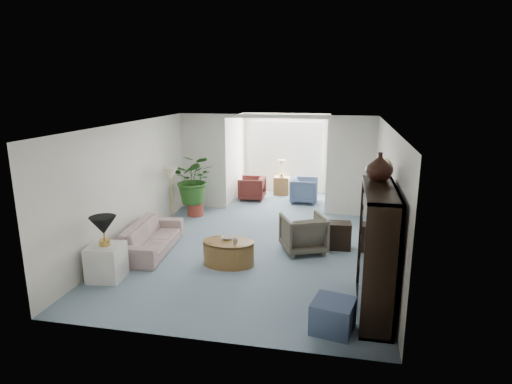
% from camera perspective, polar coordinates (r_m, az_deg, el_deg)
% --- Properties ---
extents(floor, '(6.00, 6.00, 0.00)m').
position_cam_1_polar(floor, '(8.52, -0.82, -8.16)').
color(floor, gray).
rests_on(floor, ground).
extents(sunroom_floor, '(2.60, 2.60, 0.00)m').
position_cam_1_polar(sunroom_floor, '(12.35, 3.25, -1.10)').
color(sunroom_floor, gray).
rests_on(sunroom_floor, ground).
extents(back_pier_left, '(1.20, 0.12, 2.50)m').
position_cam_1_polar(back_pier_left, '(11.46, -6.94, 4.03)').
color(back_pier_left, white).
rests_on(back_pier_left, ground).
extents(back_pier_right, '(1.20, 0.12, 2.50)m').
position_cam_1_polar(back_pier_right, '(10.89, 12.44, 3.28)').
color(back_pier_right, white).
rests_on(back_pier_right, ground).
extents(back_header, '(2.60, 0.12, 0.10)m').
position_cam_1_polar(back_header, '(10.86, 2.57, 9.96)').
color(back_header, white).
rests_on(back_header, back_pier_left).
extents(window_pane, '(2.20, 0.02, 1.50)m').
position_cam_1_polar(window_pane, '(13.12, 4.03, 6.02)').
color(window_pane, white).
extents(window_blinds, '(2.20, 0.02, 1.50)m').
position_cam_1_polar(window_blinds, '(13.09, 4.01, 6.00)').
color(window_blinds, white).
extents(framed_picture, '(0.04, 0.50, 0.40)m').
position_cam_1_polar(framed_picture, '(7.79, 16.95, 2.19)').
color(framed_picture, beige).
extents(sofa, '(0.92, 2.00, 0.57)m').
position_cam_1_polar(sofa, '(8.81, -13.63, -5.83)').
color(sofa, '#C0B1A2').
rests_on(sofa, ground).
extents(end_table, '(0.59, 0.59, 0.60)m').
position_cam_1_polar(end_table, '(7.79, -19.20, -8.76)').
color(end_table, white).
rests_on(end_table, ground).
extents(table_lamp, '(0.44, 0.44, 0.30)m').
position_cam_1_polar(table_lamp, '(7.57, -19.59, -4.20)').
color(table_lamp, black).
rests_on(table_lamp, end_table).
extents(floor_lamp, '(0.36, 0.36, 0.28)m').
position_cam_1_polar(floor_lamp, '(10.00, -11.29, 2.41)').
color(floor_lamp, beige).
rests_on(floor_lamp, ground).
extents(coffee_table, '(1.07, 1.07, 0.45)m').
position_cam_1_polar(coffee_table, '(7.97, -3.66, -8.04)').
color(coffee_table, olive).
rests_on(coffee_table, ground).
extents(coffee_bowl, '(0.23, 0.23, 0.05)m').
position_cam_1_polar(coffee_bowl, '(7.99, -3.85, -6.08)').
color(coffee_bowl, beige).
rests_on(coffee_bowl, coffee_table).
extents(coffee_cup, '(0.12, 0.12, 0.10)m').
position_cam_1_polar(coffee_cup, '(7.75, -2.81, -6.52)').
color(coffee_cup, '#BCB3A5').
rests_on(coffee_cup, coffee_table).
extents(wingback_chair, '(1.05, 1.07, 0.74)m').
position_cam_1_polar(wingback_chair, '(8.56, 6.27, -5.46)').
color(wingback_chair, '#575144').
rests_on(wingback_chair, ground).
extents(side_table_dark, '(0.47, 0.39, 0.54)m').
position_cam_1_polar(side_table_dark, '(8.85, 10.97, -5.68)').
color(side_table_dark, black).
rests_on(side_table_dark, ground).
extents(entertainment_cabinet, '(0.44, 1.66, 1.85)m').
position_cam_1_polar(entertainment_cabinet, '(6.38, 15.69, -7.58)').
color(entertainment_cabinet, black).
rests_on(entertainment_cabinet, ground).
extents(cabinet_urn, '(0.40, 0.40, 0.41)m').
position_cam_1_polar(cabinet_urn, '(6.56, 16.05, 3.26)').
color(cabinet_urn, black).
rests_on(cabinet_urn, entertainment_cabinet).
extents(ottoman, '(0.63, 0.63, 0.42)m').
position_cam_1_polar(ottoman, '(6.08, 10.15, -15.82)').
color(ottoman, '#4A5A80').
rests_on(ottoman, ground).
extents(plant_pot, '(0.40, 0.40, 0.32)m').
position_cam_1_polar(plant_pot, '(10.99, -8.03, -2.27)').
color(plant_pot, brown).
rests_on(plant_pot, ground).
extents(house_plant, '(1.12, 0.97, 1.25)m').
position_cam_1_polar(house_plant, '(10.80, -8.17, 1.73)').
color(house_plant, '#295A1F').
rests_on(house_plant, plant_pot).
extents(sunroom_chair_blue, '(0.78, 0.76, 0.69)m').
position_cam_1_polar(sunroom_chair_blue, '(12.12, 6.40, 0.22)').
color(sunroom_chair_blue, '#4A5A80').
rests_on(sunroom_chair_blue, ground).
extents(sunroom_chair_maroon, '(0.75, 0.73, 0.66)m').
position_cam_1_polar(sunroom_chair_maroon, '(12.34, -0.55, 0.49)').
color(sunroom_chair_maroon, '#58221E').
rests_on(sunroom_chair_maroon, ground).
extents(sunroom_table, '(0.46, 0.36, 0.54)m').
position_cam_1_polar(sunroom_table, '(12.94, 3.39, 0.84)').
color(sunroom_table, olive).
rests_on(sunroom_table, ground).
extents(shelf_clutter, '(0.30, 1.26, 1.06)m').
position_cam_1_polar(shelf_clutter, '(6.35, 15.28, -7.15)').
color(shelf_clutter, '#3B3937').
rests_on(shelf_clutter, entertainment_cabinet).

